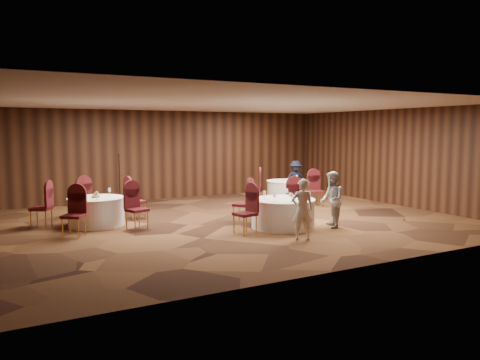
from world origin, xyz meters
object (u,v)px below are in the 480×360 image
table_left (96,211)px  table_right (288,191)px  mic_stand (120,191)px  table_main (283,213)px  woman_b (332,200)px  woman_a (302,209)px  man_c (296,179)px

table_left → table_right: 6.85m
table_right → mic_stand: (-5.46, 1.69, 0.14)m
table_main → woman_b: size_ratio=1.13×
mic_stand → table_left: bearing=-115.2°
table_left → woman_a: size_ratio=1.04×
woman_a → man_c: bearing=-101.5°
mic_stand → woman_b: size_ratio=1.19×
table_left → woman_b: 6.12m
table_left → woman_b: size_ratio=1.00×
table_left → mic_stand: bearing=64.8°
table_main → man_c: size_ratio=1.20×
table_right → man_c: size_ratio=1.09×
woman_b → table_main: bearing=-90.4°
table_left → woman_a: bearing=-45.8°
woman_b → table_right: bearing=-171.5°
table_main → woman_a: (-0.37, -1.35, 0.33)m
table_left → woman_a: 5.44m
table_left → table_main: bearing=-31.4°
table_main → woman_a: bearing=-105.5°
woman_b → man_c: (2.40, 5.00, -0.04)m
table_main → woman_a: woman_a is taller
woman_a → mic_stand: bearing=-47.3°
table_left → table_right: size_ratio=0.97×
man_c → woman_a: bearing=-96.0°
table_left → man_c: (7.64, 1.86, 0.31)m
woman_b → table_left: bearing=-92.5°
table_main → mic_stand: (-2.85, 5.32, 0.14)m
table_right → mic_stand: size_ratio=0.87×
woman_b → man_c: bearing=-177.2°
table_main → man_c: 5.62m
table_right → woman_b: size_ratio=1.03×
mic_stand → man_c: (6.33, -0.92, 0.17)m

